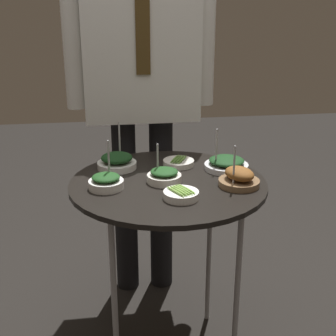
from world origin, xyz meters
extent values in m
cylinder|color=black|center=(0.00, 0.00, 0.77)|extent=(0.70, 0.70, 0.02)
cylinder|color=gray|center=(0.21, -0.21, 0.38)|extent=(0.02, 0.02, 0.76)
cylinder|color=gray|center=(-0.21, -0.21, 0.38)|extent=(0.02, 0.02, 0.76)
cylinder|color=gray|center=(0.21, 0.21, 0.38)|extent=(0.02, 0.02, 0.76)
cylinder|color=gray|center=(-0.21, 0.21, 0.38)|extent=(0.02, 0.02, 0.76)
cylinder|color=brown|center=(0.24, -0.08, 0.79)|extent=(0.14, 0.14, 0.02)
ellipsoid|color=brown|center=(0.24, -0.08, 0.82)|extent=(0.13, 0.14, 0.05)
cylinder|color=#ADADB2|center=(0.21, -0.10, 0.85)|extent=(0.01, 0.01, 0.15)
cylinder|color=silver|center=(-0.01, -0.01, 0.79)|extent=(0.12, 0.12, 0.03)
ellipsoid|color=#194219|center=(-0.01, -0.01, 0.81)|extent=(0.10, 0.10, 0.02)
cylinder|color=#ADADB2|center=(-0.03, 0.02, 0.84)|extent=(0.01, 0.01, 0.13)
cylinder|color=white|center=(0.02, -0.16, 0.79)|extent=(0.12, 0.12, 0.03)
ellipsoid|color=#7AA847|center=(0.04, -0.15, 0.80)|extent=(0.05, 0.09, 0.01)
ellipsoid|color=#7AA847|center=(0.03, -0.15, 0.80)|extent=(0.05, 0.09, 0.01)
ellipsoid|color=#7AA847|center=(0.02, -0.16, 0.80)|extent=(0.05, 0.09, 0.01)
ellipsoid|color=#7AA847|center=(0.01, -0.16, 0.80)|extent=(0.05, 0.09, 0.01)
ellipsoid|color=#7AA847|center=(0.00, -0.17, 0.80)|extent=(0.05, 0.09, 0.01)
cylinder|color=silver|center=(0.24, 0.09, 0.78)|extent=(0.17, 0.17, 0.02)
ellipsoid|color=#143816|center=(0.24, 0.09, 0.81)|extent=(0.13, 0.13, 0.03)
cylinder|color=#ADADB2|center=(0.19, 0.08, 0.86)|extent=(0.01, 0.01, 0.16)
cylinder|color=silver|center=(0.06, 0.16, 0.79)|extent=(0.12, 0.12, 0.02)
ellipsoid|color=#5B8938|center=(0.08, 0.15, 0.80)|extent=(0.06, 0.10, 0.01)
ellipsoid|color=#5B8938|center=(0.07, 0.16, 0.80)|extent=(0.06, 0.10, 0.01)
ellipsoid|color=#5B8938|center=(0.06, 0.16, 0.80)|extent=(0.06, 0.10, 0.01)
ellipsoid|color=#5B8938|center=(0.05, 0.17, 0.80)|extent=(0.06, 0.10, 0.01)
cylinder|color=white|center=(-0.17, 0.16, 0.79)|extent=(0.15, 0.15, 0.02)
ellipsoid|color=#143816|center=(-0.17, 0.16, 0.82)|extent=(0.12, 0.12, 0.04)
cylinder|color=#ADADB2|center=(-0.16, 0.20, 0.86)|extent=(0.01, 0.01, 0.17)
cylinder|color=white|center=(-0.22, -0.04, 0.79)|extent=(0.12, 0.12, 0.03)
ellipsoid|color=#194219|center=(-0.22, -0.04, 0.81)|extent=(0.10, 0.10, 0.02)
cylinder|color=#ADADB2|center=(-0.21, -0.01, 0.86)|extent=(0.01, 0.01, 0.16)
cylinder|color=black|center=(-0.13, 0.53, 0.44)|extent=(0.11, 0.11, 0.88)
cylinder|color=black|center=(0.04, 0.53, 0.44)|extent=(0.11, 0.11, 0.88)
cube|color=white|center=(-0.04, 0.53, 1.21)|extent=(0.50, 0.24, 0.66)
cube|color=#4C3819|center=(-0.04, 0.41, 1.29)|extent=(0.06, 0.01, 0.40)
cylinder|color=white|center=(-0.33, 0.53, 1.24)|extent=(0.08, 0.08, 0.61)
cylinder|color=white|center=(0.24, 0.53, 1.24)|extent=(0.08, 0.08, 0.61)
camera|label=1|loc=(-0.22, -1.54, 1.39)|focal=50.00mm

